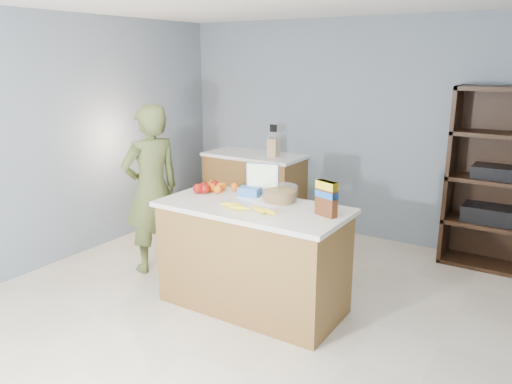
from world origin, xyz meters
The scene contains 15 objects.
floor centered at (0.00, 0.00, 0.00)m, with size 4.50×5.00×0.02m, color beige.
walls centered at (0.00, 0.00, 1.65)m, with size 4.52×5.02×2.51m.
counter_peninsula centered at (0.00, 0.30, 0.42)m, with size 1.56×0.76×0.90m.
back_cabinet centered at (-1.20, 2.20, 0.45)m, with size 1.24×0.62×0.90m.
shelving_unit centered at (1.55, 2.35, 0.86)m, with size 0.90×0.40×1.80m.
person centered at (-1.26, 0.44, 0.82)m, with size 0.60×0.39×1.65m, color #4F592B.
knife_block centered at (-0.91, 2.16, 1.02)m, with size 0.12×0.10×0.31m.
envelopes centered at (-0.03, 0.41, 0.90)m, with size 0.47×0.25×0.00m.
bananas centered at (0.06, 0.15, 0.92)m, with size 0.52×0.14×0.04m.
apples centered at (-0.57, 0.41, 0.95)m, with size 0.15×0.26×0.09m.
oranges centered at (-0.52, 0.52, 0.94)m, with size 0.31×0.23×0.07m.
blue_carton centered at (-0.17, 0.51, 0.94)m, with size 0.18×0.12×0.08m, color blue.
salad_bowl centered at (0.12, 0.52, 0.96)m, with size 0.30×0.30×0.13m.
tv centered at (-0.09, 0.60, 1.06)m, with size 0.28×0.12×0.28m.
cereal_box centered at (0.62, 0.36, 1.06)m, with size 0.19×0.12×0.27m.
Camera 1 is at (2.11, -2.96, 2.06)m, focal length 35.00 mm.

